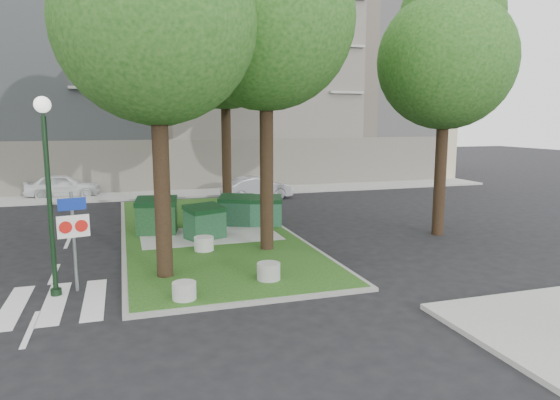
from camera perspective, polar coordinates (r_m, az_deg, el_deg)
name	(u,v)px	position (r m, az deg, el deg)	size (l,w,h in m)	color
ground	(239,305)	(12.18, -4.75, -11.90)	(120.00, 120.00, 0.00)	black
median_island	(205,231)	(19.80, -8.51, -3.54)	(6.00, 16.00, 0.12)	#194513
median_kerb	(206,231)	(19.81, -8.51, -3.57)	(6.30, 16.30, 0.10)	gray
building_sidewalk	(168,194)	(30.01, -12.65, 0.64)	(42.00, 3.00, 0.12)	#999993
zebra_crossing	(75,301)	(13.39, -22.39, -10.58)	(5.00, 3.00, 0.01)	silver
apartment_building	(155,68)	(37.36, -14.14, 14.42)	(41.00, 12.00, 16.00)	#C2B792
tree_median_near_left	(158,3)	(14.02, -13.73, 21.03)	(5.20, 5.20, 10.53)	black
tree_median_near_right	(268,3)	(16.71, -1.37, 21.63)	(5.60, 5.60, 11.46)	black
tree_median_mid	(160,51)	(20.39, -13.56, 16.23)	(4.80, 4.80, 9.99)	black
tree_median_far	(226,32)	(23.98, -6.18, 18.55)	(5.80, 5.80, 11.93)	black
tree_street_right	(448,48)	(20.05, 18.63, 16.16)	(5.00, 5.00, 10.06)	black
dumpster_a	(157,216)	(19.39, -13.91, -1.78)	(1.67, 1.31, 1.39)	#0E3614
dumpster_b	(205,222)	(18.25, -8.59, -2.52)	(1.60, 1.38, 1.25)	#123F20
dumpster_c	(236,210)	(20.44, -5.04, -1.20)	(1.61, 1.40, 1.25)	black
dumpster_d	(266,211)	(20.33, -1.64, -1.26)	(1.51, 1.24, 1.22)	#15472A
bollard_left	(184,291)	(12.35, -10.89, -10.14)	(0.58, 0.58, 0.41)	#A8A7A2
bollard_right	(269,271)	(13.55, -1.31, -8.14)	(0.63, 0.63, 0.45)	#999A95
bollard_mid	(204,244)	(16.66, -8.69, -4.94)	(0.64, 0.64, 0.46)	#B0B0AA
litter_bin	(257,208)	(22.38, -2.60, -0.92)	(0.40, 0.40, 0.70)	gold
street_lamp	(47,173)	(13.33, -25.05, 2.81)	(0.39, 0.39, 4.92)	black
traffic_sign_pole	(73,228)	(13.68, -22.55, -2.98)	(0.77, 0.21, 2.59)	slate
car_white	(63,186)	(31.00, -23.55, 1.53)	(1.62, 4.02, 1.37)	white
car_silver	(257,188)	(27.78, -2.65, 1.39)	(1.35, 3.88, 1.28)	#A3A4AB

